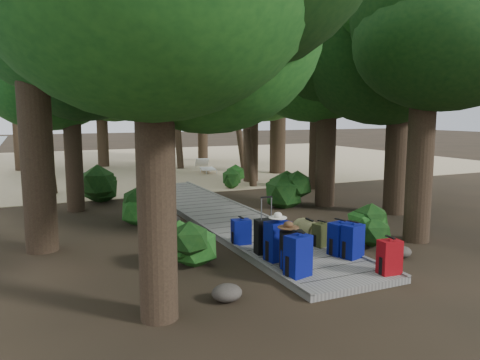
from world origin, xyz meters
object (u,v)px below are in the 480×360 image
backpack_left_b (292,248)px  sun_lounger (208,166)px  lone_suitcase_on_sand (161,173)px  backpack_left_c (278,239)px  backpack_left_d (241,230)px  suitcase_on_boardwalk (266,236)px  backpack_left_a (298,254)px  backpack_right_b (353,239)px  kayak (81,174)px  backpack_right_a (390,255)px  duffel_right_khaki (309,230)px  backpack_right_c (340,237)px  backpack_right_d (322,233)px

backpack_left_b → sun_lounger: (3.66, 14.07, -0.15)m
lone_suitcase_on_sand → sun_lounger: bearing=37.3°
backpack_left_c → backpack_left_d: (-0.17, 1.28, -0.12)m
backpack_left_b → suitcase_on_boardwalk: backpack_left_b is taller
backpack_left_c → backpack_left_a: bearing=-104.3°
backpack_left_c → backpack_right_b: (1.37, -0.47, -0.05)m
backpack_left_a → kayak: (-1.96, 15.12, -0.35)m
backpack_left_b → sun_lounger: size_ratio=0.38×
backpack_right_a → duffel_right_khaki: size_ratio=1.08×
backpack_right_c → suitcase_on_boardwalk: (-1.27, 0.66, -0.01)m
backpack_left_a → backpack_right_c: (1.39, 0.73, -0.04)m
backpack_right_b → kayak: backpack_right_b is taller
backpack_left_d → backpack_right_d: size_ratio=1.09×
backpack_left_c → kayak: size_ratio=0.28×
duffel_right_khaki → suitcase_on_boardwalk: size_ratio=0.89×
backpack_left_d → backpack_right_d: (1.45, -0.84, -0.02)m
backpack_right_b → duffel_right_khaki: bearing=72.7°
backpack_left_a → suitcase_on_boardwalk: bearing=70.1°
backpack_right_d → lone_suitcase_on_sand: bearing=78.5°
backpack_right_a → backpack_left_c: bearing=137.9°
backpack_right_c → duffel_right_khaki: size_ratio=1.16×
backpack_left_d → backpack_left_b: bearing=-79.0°
backpack_left_d → duffel_right_khaki: (1.53, -0.25, -0.09)m
backpack_left_a → backpack_right_a: (1.49, -0.55, -0.06)m
backpack_right_b → backpack_right_a: bearing=-107.0°
duffel_right_khaki → sun_lounger: bearing=83.1°
backpack_left_c → backpack_right_c: 1.29m
sun_lounger → duffel_right_khaki: bearing=-88.0°
backpack_right_d → backpack_left_a: bearing=-149.7°
sun_lounger → backpack_left_a: bearing=-92.2°
backpack_right_a → backpack_right_b: size_ratio=0.91×
backpack_left_a → backpack_right_b: (1.48, 0.45, -0.03)m
backpack_left_b → duffel_right_khaki: (1.36, 1.56, -0.17)m
backpack_left_d → backpack_right_c: (1.44, -1.47, 0.06)m
kayak → backpack_left_c: bearing=-64.2°
suitcase_on_boardwalk → kayak: suitcase_on_boardwalk is taller
backpack_left_c → backpack_left_b: bearing=-97.0°
backpack_left_c → backpack_right_a: (1.37, -1.46, -0.08)m
backpack_right_c → backpack_right_d: (0.01, 0.63, -0.09)m
backpack_left_a → backpack_left_c: 0.92m
backpack_left_b → backpack_right_d: (1.29, 0.98, -0.11)m
suitcase_on_boardwalk → backpack_right_d: bearing=2.3°
lone_suitcase_on_sand → sun_lounger: 3.48m
backpack_right_c → sun_lounger: size_ratio=0.35×
lone_suitcase_on_sand → sun_lounger: size_ratio=0.37×
duffel_right_khaki → lone_suitcase_on_sand: bearing=96.4°
backpack_left_b → backpack_right_c: size_ratio=1.06×
backpack_left_c → duffel_right_khaki: size_ratio=1.34×
backpack_right_a → lone_suitcase_on_sand: bearing=97.0°
backpack_left_b → backpack_right_a: 1.66m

